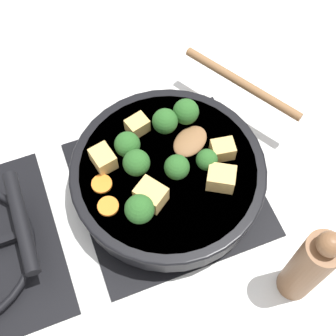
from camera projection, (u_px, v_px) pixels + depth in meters
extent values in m
plane|color=silver|center=(168.00, 189.00, 0.84)|extent=(2.40, 2.40, 0.00)
cube|color=black|center=(168.00, 188.00, 0.83)|extent=(0.31, 0.31, 0.01)
torus|color=black|center=(168.00, 184.00, 0.82)|extent=(0.24, 0.24, 0.01)
cube|color=black|center=(168.00, 184.00, 0.82)|extent=(0.01, 0.23, 0.01)
cube|color=black|center=(168.00, 184.00, 0.82)|extent=(0.23, 0.01, 0.01)
cylinder|color=black|center=(168.00, 175.00, 0.79)|extent=(0.32, 0.32, 0.05)
cylinder|color=brown|center=(168.00, 174.00, 0.79)|extent=(0.29, 0.29, 0.04)
torus|color=black|center=(168.00, 169.00, 0.77)|extent=(0.33, 0.33, 0.01)
cylinder|color=black|center=(21.00, 220.00, 0.74)|extent=(0.18, 0.03, 0.02)
ellipsoid|color=brown|center=(190.00, 141.00, 0.78)|extent=(0.08, 0.08, 0.01)
cylinder|color=brown|center=(242.00, 83.00, 0.84)|extent=(0.22, 0.14, 0.02)
cube|color=tan|center=(221.00, 178.00, 0.74)|extent=(0.05, 0.06, 0.03)
cube|color=tan|center=(223.00, 150.00, 0.77)|extent=(0.04, 0.04, 0.03)
cube|color=tan|center=(151.00, 195.00, 0.72)|extent=(0.06, 0.05, 0.04)
cube|color=tan|center=(137.00, 126.00, 0.79)|extent=(0.04, 0.04, 0.03)
cube|color=tan|center=(103.00, 159.00, 0.76)|extent=(0.05, 0.04, 0.03)
cylinder|color=#709956|center=(140.00, 215.00, 0.72)|extent=(0.01, 0.01, 0.01)
sphere|color=#285B23|center=(139.00, 209.00, 0.70)|extent=(0.05, 0.05, 0.05)
cylinder|color=#709956|center=(177.00, 173.00, 0.75)|extent=(0.01, 0.01, 0.01)
sphere|color=#285B23|center=(177.00, 167.00, 0.74)|extent=(0.04, 0.04, 0.04)
cylinder|color=#709956|center=(206.00, 165.00, 0.76)|extent=(0.01, 0.01, 0.01)
sphere|color=#285B23|center=(207.00, 160.00, 0.74)|extent=(0.04, 0.04, 0.04)
cylinder|color=#709956|center=(185.00, 119.00, 0.80)|extent=(0.01, 0.01, 0.01)
sphere|color=#285B23|center=(186.00, 112.00, 0.78)|extent=(0.04, 0.04, 0.04)
cylinder|color=#709956|center=(165.00, 129.00, 0.80)|extent=(0.01, 0.01, 0.01)
sphere|color=#285B23|center=(165.00, 121.00, 0.78)|extent=(0.04, 0.04, 0.04)
cylinder|color=#709956|center=(137.00, 169.00, 0.76)|extent=(0.01, 0.01, 0.01)
sphere|color=#285B23|center=(136.00, 163.00, 0.74)|extent=(0.04, 0.04, 0.04)
cylinder|color=#709956|center=(128.00, 151.00, 0.77)|extent=(0.01, 0.01, 0.01)
sphere|color=#285B23|center=(127.00, 144.00, 0.75)|extent=(0.04, 0.04, 0.04)
cylinder|color=orange|center=(108.00, 206.00, 0.73)|extent=(0.03, 0.03, 0.01)
cylinder|color=orange|center=(102.00, 184.00, 0.75)|extent=(0.03, 0.03, 0.01)
cylinder|color=brown|center=(307.00, 268.00, 0.67)|extent=(0.05, 0.05, 0.18)
sphere|color=brown|center=(330.00, 244.00, 0.58)|extent=(0.03, 0.03, 0.03)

